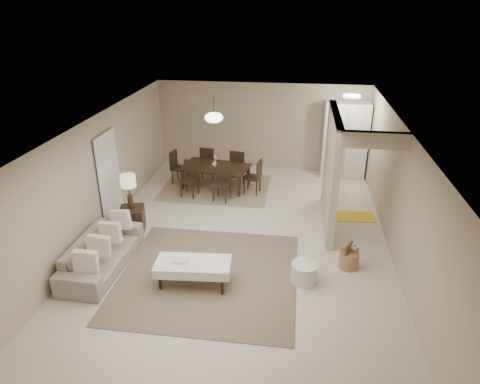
# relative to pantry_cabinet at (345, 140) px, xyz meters

# --- Properties ---
(floor) EXTENTS (9.00, 9.00, 0.00)m
(floor) POSITION_rel_pantry_cabinet_xyz_m (-2.35, -4.15, -1.05)
(floor) COLOR beige
(floor) RESTS_ON ground
(ceiling) EXTENTS (9.00, 9.00, 0.00)m
(ceiling) POSITION_rel_pantry_cabinet_xyz_m (-2.35, -4.15, 1.45)
(ceiling) COLOR white
(ceiling) RESTS_ON back_wall
(back_wall) EXTENTS (6.00, 0.00, 6.00)m
(back_wall) POSITION_rel_pantry_cabinet_xyz_m (-2.35, 0.35, 0.20)
(back_wall) COLOR #BAA88D
(back_wall) RESTS_ON floor
(left_wall) EXTENTS (0.00, 9.00, 9.00)m
(left_wall) POSITION_rel_pantry_cabinet_xyz_m (-5.35, -4.15, 0.20)
(left_wall) COLOR #BAA88D
(left_wall) RESTS_ON floor
(right_wall) EXTENTS (0.00, 9.00, 9.00)m
(right_wall) POSITION_rel_pantry_cabinet_xyz_m (0.65, -4.15, 0.20)
(right_wall) COLOR #BAA88D
(right_wall) RESTS_ON floor
(partition) EXTENTS (0.15, 2.50, 2.50)m
(partition) POSITION_rel_pantry_cabinet_xyz_m (-0.55, -2.90, 0.20)
(partition) COLOR #BAA88D
(partition) RESTS_ON floor
(doorway) EXTENTS (0.04, 0.90, 2.04)m
(doorway) POSITION_rel_pantry_cabinet_xyz_m (-5.32, -3.55, -0.03)
(doorway) COLOR black
(doorway) RESTS_ON floor
(pantry_cabinet) EXTENTS (1.20, 0.55, 2.10)m
(pantry_cabinet) POSITION_rel_pantry_cabinet_xyz_m (0.00, 0.00, 0.00)
(pantry_cabinet) COLOR white
(pantry_cabinet) RESTS_ON floor
(flush_light) EXTENTS (0.44, 0.44, 0.05)m
(flush_light) POSITION_rel_pantry_cabinet_xyz_m (-0.05, -0.95, 1.41)
(flush_light) COLOR white
(flush_light) RESTS_ON ceiling
(living_rug) EXTENTS (3.20, 3.20, 0.01)m
(living_rug) POSITION_rel_pantry_cabinet_xyz_m (-2.78, -5.30, -1.04)
(living_rug) COLOR brown
(living_rug) RESTS_ON floor
(sofa) EXTENTS (2.13, 0.86, 0.62)m
(sofa) POSITION_rel_pantry_cabinet_xyz_m (-4.80, -5.30, -0.74)
(sofa) COLOR gray
(sofa) RESTS_ON floor
(ottoman_bench) EXTENTS (1.35, 0.70, 0.47)m
(ottoman_bench) POSITION_rel_pantry_cabinet_xyz_m (-2.98, -5.60, -0.67)
(ottoman_bench) COLOR silver
(ottoman_bench) RESTS_ON living_rug
(side_table) EXTENTS (0.59, 0.59, 0.54)m
(side_table) POSITION_rel_pantry_cabinet_xyz_m (-4.75, -3.87, -0.78)
(side_table) COLOR black
(side_table) RESTS_ON floor
(table_lamp) EXTENTS (0.32, 0.32, 0.76)m
(table_lamp) POSITION_rel_pantry_cabinet_xyz_m (-4.75, -3.87, 0.05)
(table_lamp) COLOR #402D1B
(table_lamp) RESTS_ON side_table
(round_pouf) EXTENTS (0.48, 0.48, 0.37)m
(round_pouf) POSITION_rel_pantry_cabinet_xyz_m (-1.06, -5.25, -0.87)
(round_pouf) COLOR silver
(round_pouf) RESTS_ON floor
(wicker_basket) EXTENTS (0.45, 0.45, 0.31)m
(wicker_basket) POSITION_rel_pantry_cabinet_xyz_m (-0.23, -4.67, -0.89)
(wicker_basket) COLOR #95653B
(wicker_basket) RESTS_ON floor
(dining_rug) EXTENTS (2.80, 2.10, 0.01)m
(dining_rug) POSITION_rel_pantry_cabinet_xyz_m (-3.40, -1.38, -1.04)
(dining_rug) COLOR #8C7857
(dining_rug) RESTS_ON floor
(dining_table) EXTENTS (1.90, 1.28, 0.61)m
(dining_table) POSITION_rel_pantry_cabinet_xyz_m (-3.40, -1.38, -0.74)
(dining_table) COLOR black
(dining_table) RESTS_ON dining_rug
(dining_chairs) EXTENTS (2.49, 1.98, 0.91)m
(dining_chairs) POSITION_rel_pantry_cabinet_xyz_m (-3.40, -1.38, -0.59)
(dining_chairs) COLOR black
(dining_chairs) RESTS_ON dining_rug
(vase) EXTENTS (0.18, 0.18, 0.17)m
(vase) POSITION_rel_pantry_cabinet_xyz_m (-3.40, -1.38, -0.35)
(vase) COLOR silver
(vase) RESTS_ON dining_table
(yellow_mat) EXTENTS (0.93, 0.61, 0.01)m
(yellow_mat) POSITION_rel_pantry_cabinet_xyz_m (0.12, -2.57, -1.04)
(yellow_mat) COLOR gold
(yellow_mat) RESTS_ON floor
(pendant_light) EXTENTS (0.46, 0.46, 0.71)m
(pendant_light) POSITION_rel_pantry_cabinet_xyz_m (-3.40, -1.38, 0.87)
(pendant_light) COLOR #402D1B
(pendant_light) RESTS_ON ceiling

